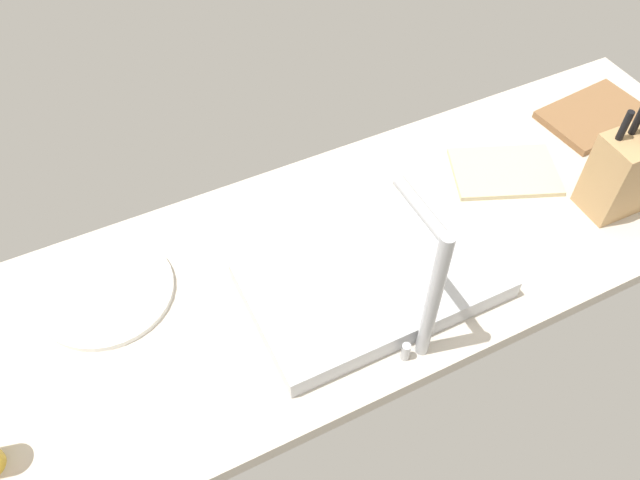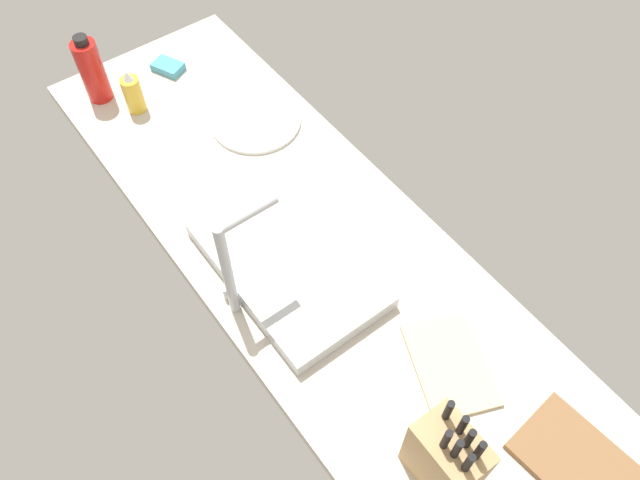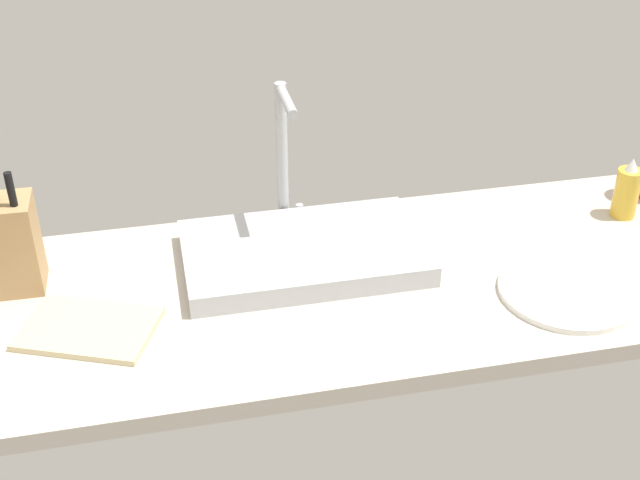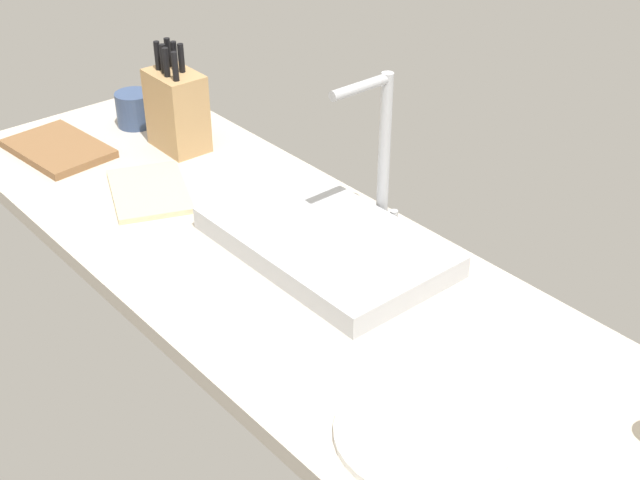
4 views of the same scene
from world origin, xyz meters
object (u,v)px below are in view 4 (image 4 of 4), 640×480
Objects in this scene: cutting_board at (58,149)px; dinner_plate at (423,432)px; faucet at (380,140)px; sink_basin at (325,241)px; knife_block at (177,109)px; dish_towel at (149,191)px; coffee_mug at (135,109)px.

cutting_board is 0.96× the size of dinner_plate.
faucet reaches higher than dinner_plate.
sink_basin is at bearing 155.33° from dinner_plate.
sink_basin reaches higher than dinner_plate.
knife_block is at bearing 166.48° from dinner_plate.
knife_block is at bearing 130.86° from dish_towel.
dinner_plate is (47.60, -35.94, -18.04)cm from faucet.
faucet is at bearing 12.22° from knife_block.
sink_basin is 44.14cm from dish_towel.
knife_block reaches higher than dish_towel.
cutting_board is 21.98cm from coffee_mug.
dinner_plate is 123.45cm from coffee_mug.
knife_block is 2.78× the size of coffee_mug.
sink_basin is at bearing -85.97° from faucet.
faucet is 62.31cm from dinner_plate.
faucet is 57.69cm from knife_block.
cutting_board is at bearing -85.83° from coffee_mug.
faucet is 81.69cm from cutting_board.
sink_basin is 1.89× the size of knife_block.
dinner_plate is at bearing -37.05° from faucet.
sink_basin is 5.27× the size of coffee_mug.
faucet is 3.53× the size of coffee_mug.
dinner_plate is 2.88× the size of coffee_mug.
coffee_mug is (-74.59, 1.93, 2.06)cm from sink_basin.
dinner_plate is at bearing -10.89° from coffee_mug.
faucet reaches higher than sink_basin.
dish_towel is at bearing 175.20° from dinner_plate.
dish_towel is at bearing 10.50° from cutting_board.
knife_block is 1.01× the size of cutting_board.
cutting_board is 119.60cm from dinner_plate.
faucet is 76.02cm from coffee_mug.
faucet is 1.38× the size of dish_towel.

